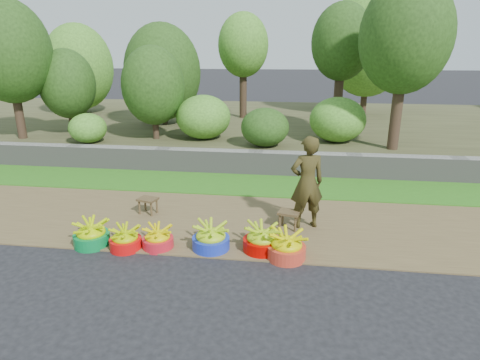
# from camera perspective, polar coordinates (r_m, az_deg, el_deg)

# --- Properties ---
(ground_plane) EXTENTS (120.00, 120.00, 0.00)m
(ground_plane) POSITION_cam_1_polar(r_m,az_deg,el_deg) (5.68, -1.85, -11.28)
(ground_plane) COLOR black
(ground_plane) RESTS_ON ground
(dirt_shoulder) EXTENTS (80.00, 2.50, 0.02)m
(dirt_shoulder) POSITION_cam_1_polar(r_m,az_deg,el_deg) (6.78, -0.12, -6.09)
(dirt_shoulder) COLOR brown
(dirt_shoulder) RESTS_ON ground
(grass_verge) EXTENTS (80.00, 1.50, 0.04)m
(grass_verge) POSITION_cam_1_polar(r_m,az_deg,el_deg) (8.63, 1.66, -0.66)
(grass_verge) COLOR #2F741A
(grass_verge) RESTS_ON ground
(retaining_wall) EXTENTS (80.00, 0.35, 0.55)m
(retaining_wall) POSITION_cam_1_polar(r_m,az_deg,el_deg) (9.36, 2.22, 2.47)
(retaining_wall) COLOR gray
(retaining_wall) RESTS_ON ground
(earth_bank) EXTENTS (80.00, 10.00, 0.50)m
(earth_bank) POSITION_cam_1_polar(r_m,az_deg,el_deg) (14.13, 4.14, 7.62)
(earth_bank) COLOR #454528
(earth_bank) RESTS_ON ground
(vegetation) EXTENTS (34.31, 8.62, 4.45)m
(vegetation) POSITION_cam_1_polar(r_m,az_deg,el_deg) (13.30, 25.38, 15.28)
(vegetation) COLOR #36271A
(vegetation) RESTS_ON earth_bank
(basin_a) EXTENTS (0.52, 0.52, 0.39)m
(basin_a) POSITION_cam_1_polar(r_m,az_deg,el_deg) (6.38, -20.38, -7.27)
(basin_a) COLOR #077836
(basin_a) RESTS_ON ground
(basin_b) EXTENTS (0.46, 0.46, 0.34)m
(basin_b) POSITION_cam_1_polar(r_m,az_deg,el_deg) (6.12, -16.00, -8.10)
(basin_b) COLOR red
(basin_b) RESTS_ON ground
(basin_c) EXTENTS (0.45, 0.45, 0.34)m
(basin_c) POSITION_cam_1_polar(r_m,az_deg,el_deg) (6.04, -11.61, -8.15)
(basin_c) COLOR red
(basin_c) RESTS_ON ground
(basin_d) EXTENTS (0.54, 0.54, 0.40)m
(basin_d) POSITION_cam_1_polar(r_m,az_deg,el_deg) (5.88, -4.17, -8.24)
(basin_d) COLOR #1B32BF
(basin_d) RESTS_ON ground
(basin_e) EXTENTS (0.54, 0.54, 0.40)m
(basin_e) POSITION_cam_1_polar(r_m,az_deg,el_deg) (5.82, 3.11, -8.49)
(basin_e) COLOR #BB0400
(basin_e) RESTS_ON ground
(basin_f) EXTENTS (0.54, 0.54, 0.40)m
(basin_f) POSITION_cam_1_polar(r_m,az_deg,el_deg) (5.66, 6.64, -9.40)
(basin_f) COLOR red
(basin_f) RESTS_ON ground
(stool_left) EXTENTS (0.38, 0.32, 0.29)m
(stool_left) POSITION_cam_1_polar(r_m,az_deg,el_deg) (7.22, -12.98, -2.97)
(stool_left) COLOR #4E3D23
(stool_left) RESTS_ON dirt_shoulder
(stool_right) EXTENTS (0.39, 0.33, 0.30)m
(stool_right) POSITION_cam_1_polar(r_m,az_deg,el_deg) (6.50, 6.99, -4.95)
(stool_right) COLOR #4E3D23
(stool_right) RESTS_ON dirt_shoulder
(vendor_woman) EXTENTS (0.64, 0.52, 1.51)m
(vendor_woman) POSITION_cam_1_polar(r_m,az_deg,el_deg) (6.44, 9.51, -0.36)
(vendor_woman) COLOR black
(vendor_woman) RESTS_ON dirt_shoulder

